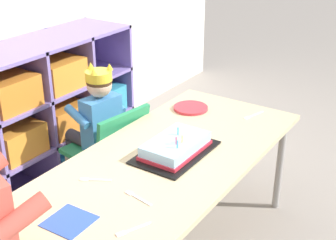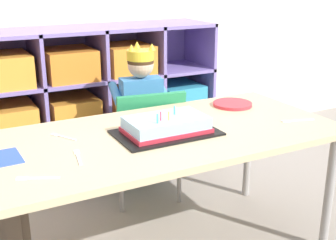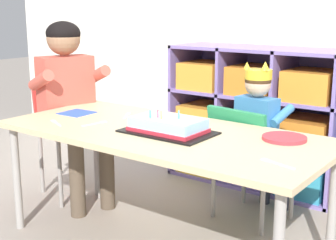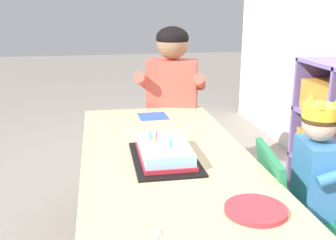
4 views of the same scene
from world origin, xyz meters
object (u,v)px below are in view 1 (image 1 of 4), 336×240
at_px(activity_table, 166,165).
at_px(fork_by_napkin, 137,197).
at_px(fork_beside_plate_stack, 131,230).
at_px(child_with_crown, 96,118).
at_px(fork_near_child_seat, 93,180).
at_px(classroom_chair_blue, 111,148).
at_px(birthday_cake_on_tray, 176,147).
at_px(fork_at_table_front_edge, 253,116).
at_px(paper_plate_stack, 191,108).

distance_m(activity_table, fork_by_napkin, 0.34).
relative_size(activity_table, fork_beside_plate_stack, 11.85).
relative_size(child_with_crown, fork_beside_plate_stack, 6.53).
bearing_deg(fork_near_child_seat, classroom_chair_blue, 94.08).
bearing_deg(fork_beside_plate_stack, fork_by_napkin, 56.21).
xyz_separation_m(activity_table, fork_by_napkin, (-0.33, -0.08, 0.05)).
distance_m(fork_near_child_seat, fork_beside_plate_stack, 0.37).
bearing_deg(birthday_cake_on_tray, fork_at_table_front_edge, -12.02).
height_order(child_with_crown, paper_plate_stack, child_with_crown).
relative_size(fork_near_child_seat, fork_beside_plate_stack, 0.93).
height_order(child_with_crown, birthday_cake_on_tray, child_with_crown).
bearing_deg(birthday_cake_on_tray, activity_table, 161.53).
bearing_deg(child_with_crown, fork_at_table_front_edge, 127.76).
bearing_deg(fork_by_napkin, classroom_chair_blue, 147.63).
bearing_deg(fork_near_child_seat, birthday_cake_on_tray, 37.78).
bearing_deg(fork_by_napkin, child_with_crown, 151.73).
height_order(paper_plate_stack, fork_near_child_seat, paper_plate_stack).
bearing_deg(fork_beside_plate_stack, activity_table, 45.26).
height_order(paper_plate_stack, fork_by_napkin, paper_plate_stack).
height_order(child_with_crown, fork_beside_plate_stack, child_with_crown).
relative_size(classroom_chair_blue, birthday_cake_on_tray, 1.56).
bearing_deg(paper_plate_stack, fork_by_napkin, -162.50).
bearing_deg(fork_beside_plate_stack, fork_near_child_seat, 86.88).
relative_size(child_with_crown, birthday_cake_on_tray, 2.10).
distance_m(birthday_cake_on_tray, paper_plate_stack, 0.50).
distance_m(classroom_chair_blue, fork_beside_plate_stack, 0.98).
bearing_deg(classroom_chair_blue, child_with_crown, -89.22).
height_order(activity_table, fork_beside_plate_stack, fork_beside_plate_stack).
xyz_separation_m(paper_plate_stack, fork_by_napkin, (-0.84, -0.26, -0.01)).
distance_m(paper_plate_stack, fork_at_table_front_edge, 0.34).
height_order(paper_plate_stack, fork_at_table_front_edge, paper_plate_stack).
relative_size(birthday_cake_on_tray, paper_plate_stack, 2.15).
height_order(classroom_chair_blue, fork_beside_plate_stack, classroom_chair_blue).
bearing_deg(classroom_chair_blue, fork_near_child_seat, 42.55).
bearing_deg(classroom_chair_blue, birthday_cake_on_tray, 82.84).
distance_m(child_with_crown, paper_plate_stack, 0.52).
relative_size(paper_plate_stack, fork_at_table_front_edge, 1.28).
height_order(paper_plate_stack, fork_beside_plate_stack, paper_plate_stack).
bearing_deg(paper_plate_stack, fork_at_table_front_edge, -71.77).
height_order(fork_near_child_seat, fork_at_table_front_edge, same).
xyz_separation_m(activity_table, paper_plate_stack, (0.51, 0.18, 0.05)).
xyz_separation_m(birthday_cake_on_tray, fork_near_child_seat, (-0.38, 0.15, -0.03)).
bearing_deg(fork_at_table_front_edge, fork_beside_plate_stack, -161.26).
distance_m(activity_table, fork_near_child_seat, 0.36).
distance_m(activity_table, classroom_chair_blue, 0.54).
bearing_deg(birthday_cake_on_tray, classroom_chair_blue, 74.29).
bearing_deg(classroom_chair_blue, fork_at_table_front_edge, 132.73).
distance_m(birthday_cake_on_tray, fork_at_table_front_edge, 0.58).
relative_size(classroom_chair_blue, fork_near_child_seat, 5.21).
bearing_deg(classroom_chair_blue, paper_plate_stack, 144.75).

